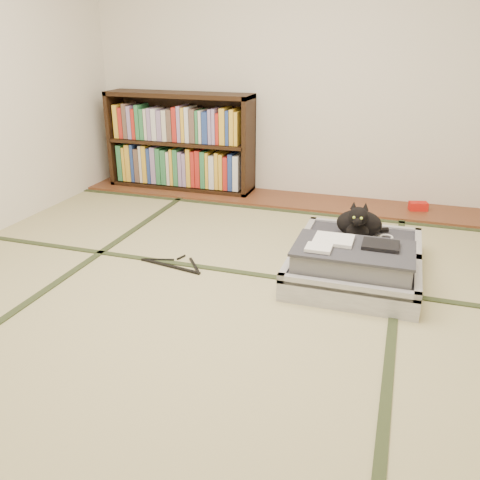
% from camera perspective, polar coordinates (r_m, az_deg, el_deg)
% --- Properties ---
extents(floor, '(4.50, 4.50, 0.00)m').
position_cam_1_polar(floor, '(2.96, -3.05, -6.81)').
color(floor, tan).
rests_on(floor, ground).
extents(wood_strip, '(4.00, 0.50, 0.02)m').
position_cam_1_polar(wood_strip, '(4.73, 5.66, 4.50)').
color(wood_strip, brown).
rests_on(wood_strip, ground).
extents(red_item, '(0.17, 0.13, 0.07)m').
position_cam_1_polar(red_item, '(4.65, 19.38, 3.61)').
color(red_item, red).
rests_on(red_item, wood_strip).
extents(room_shell, '(4.50, 4.50, 4.50)m').
position_cam_1_polar(room_shell, '(2.59, -3.75, 22.80)').
color(room_shell, white).
rests_on(room_shell, ground).
extents(tatami_borders, '(4.00, 4.50, 0.01)m').
position_cam_1_polar(tatami_borders, '(3.37, -0.05, -2.91)').
color(tatami_borders, '#2D381E').
rests_on(tatami_borders, ground).
extents(bookcase, '(1.43, 0.33, 0.92)m').
position_cam_1_polar(bookcase, '(5.03, -6.73, 10.71)').
color(bookcase, black).
rests_on(bookcase, wood_strip).
extents(suitcase, '(0.78, 1.04, 0.31)m').
position_cam_1_polar(suitcase, '(3.27, 12.82, -2.28)').
color(suitcase, silver).
rests_on(suitcase, floor).
extents(cat, '(0.35, 0.35, 0.28)m').
position_cam_1_polar(cat, '(3.49, 13.22, 1.82)').
color(cat, black).
rests_on(cat, suitcase).
extents(cable_coil, '(0.11, 0.11, 0.03)m').
position_cam_1_polar(cable_coil, '(3.54, 16.04, 0.23)').
color(cable_coil, white).
rests_on(cable_coil, suitcase).
extents(hanger, '(0.46, 0.25, 0.01)m').
position_cam_1_polar(hanger, '(3.41, -7.45, -2.71)').
color(hanger, black).
rests_on(hanger, floor).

